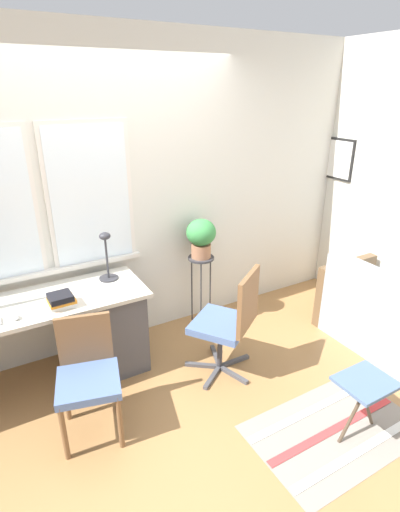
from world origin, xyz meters
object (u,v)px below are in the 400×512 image
Objects in this scene: potted_plant at (201,236)px; folding_stool at (365,387)px; mouse at (16,317)px; book_stack at (61,300)px; desk_chair_wooden at (88,374)px; plant_stand at (201,267)px; couch_loveseat at (394,321)px; desk_lamp at (106,253)px; office_chair_swivel at (229,321)px.

potted_plant is 0.82× the size of folding_stool.
book_stack is (0.32, 0.03, 0.03)m from mouse.
folding_stool is (1.60, -1.44, -0.40)m from book_stack.
desk_chair_wooden is 2.17× the size of potted_plant.
couch_loveseat is at bearing -43.71° from plant_stand.
desk_lamp is 1.09× the size of potted_plant.
office_chair_swivel is at bearing -103.19° from potted_plant.
potted_plant is (-0.00, 0.00, 0.32)m from plant_stand.
couch_loveseat is 1.20m from folding_stool.
plant_stand is 1.80m from folding_stool.
desk_chair_wooden is (0.03, -0.47, -0.34)m from book_stack.
book_stack reaches higher than plant_stand.
desk_lamp reaches higher than desk_chair_wooden.
book_stack is at bearing 137.94° from folding_stool.
couch_loveseat reaches higher than mouse.
book_stack is 1.30m from office_chair_swivel.
office_chair_swivel is (1.50, -0.41, -0.28)m from mouse.
office_chair_swivel reaches higher than couch_loveseat.
office_chair_swivel is 0.92m from potted_plant.
office_chair_swivel is 0.72× the size of couch_loveseat.
mouse is at bearing -158.30° from desk_lamp.
plant_stand is (1.34, 0.80, 0.17)m from desk_chair_wooden.
desk_lamp is 0.44× the size of office_chair_swivel.
potted_plant reaches higher than folding_stool.
couch_loveseat is at bearing -28.05° from desk_lamp.
book_stack is (-0.44, -0.27, -0.19)m from desk_lamp.
couch_loveseat is 1.80× the size of plant_stand.
desk_lamp reaches higher than plant_stand.
book_stack is 0.20× the size of office_chair_swivel.
office_chair_swivel is 2.50× the size of potted_plant.
desk_lamp is at bearing 75.33° from desk_chair_wooden.
potted_plant is at bearing -138.19° from office_chair_swivel.
desk_lamp reaches higher than folding_stool.
mouse is 3.15m from couch_loveseat.
couch_loveseat is (2.98, -0.88, -0.48)m from mouse.
couch_loveseat is (1.48, -0.47, -0.21)m from office_chair_swivel.
plant_stand is (0.18, 0.77, 0.14)m from office_chair_swivel.
desk_lamp reaches higher than book_stack.
book_stack reaches higher than couch_loveseat.
folding_stool is at bearing -82.51° from potted_plant.
potted_plant reaches higher than mouse.
plant_stand is at bearing 12.02° from mouse.
desk_chair_wooden is at bearing -118.91° from desk_lamp.
desk_chair_wooden reaches higher than plant_stand.
office_chair_swivel reaches higher than plant_stand.
plant_stand is 1.59× the size of folding_stool.
desk_chair_wooden is 2.68m from couch_loveseat.
desk_lamp is 0.55m from book_stack.
desk_lamp reaches higher than potted_plant.
office_chair_swivel reaches higher than desk_chair_wooden.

